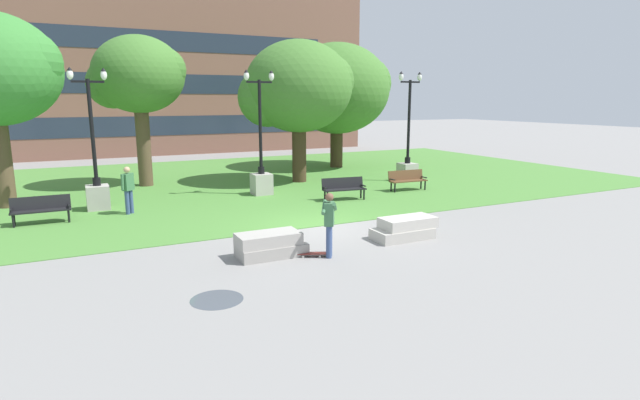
{
  "coord_description": "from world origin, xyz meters",
  "views": [
    {
      "loc": [
        -6.92,
        -14.12,
        4.06
      ],
      "look_at": [
        -0.6,
        -1.4,
        1.2
      ],
      "focal_mm": 28.0,
      "sensor_mm": 36.0,
      "label": 1
    }
  ],
  "objects_px": {
    "skateboard": "(311,253)",
    "park_bench_near_left": "(407,179)",
    "concrete_block_left": "(405,229)",
    "park_bench_near_right": "(344,187)",
    "person_skateboarder": "(329,221)",
    "lamp_post_right": "(261,170)",
    "concrete_block_center": "(270,245)",
    "lamp_post_center": "(97,182)",
    "person_bystander_near_lawn": "(128,187)",
    "lamp_post_left": "(408,160)",
    "park_bench_far_left": "(41,208)"
  },
  "relations": [
    {
      "from": "skateboard",
      "to": "park_bench_near_left",
      "type": "bearing_deg",
      "value": 40.31
    },
    {
      "from": "concrete_block_left",
      "to": "park_bench_near_right",
      "type": "height_order",
      "value": "park_bench_near_right"
    },
    {
      "from": "person_skateboarder",
      "to": "skateboard",
      "type": "height_order",
      "value": "person_skateboarder"
    },
    {
      "from": "park_bench_near_left",
      "to": "lamp_post_right",
      "type": "xyz_separation_m",
      "value": [
        -6.26,
        2.02,
        0.54
      ]
    },
    {
      "from": "skateboard",
      "to": "lamp_post_right",
      "type": "relative_size",
      "value": 0.19
    },
    {
      "from": "concrete_block_left",
      "to": "person_skateboarder",
      "type": "bearing_deg",
      "value": -168.87
    },
    {
      "from": "skateboard",
      "to": "park_bench_near_left",
      "type": "height_order",
      "value": "park_bench_near_left"
    },
    {
      "from": "person_skateboarder",
      "to": "lamp_post_right",
      "type": "distance_m",
      "value": 9.22
    },
    {
      "from": "concrete_block_center",
      "to": "lamp_post_center",
      "type": "xyz_separation_m",
      "value": [
        -3.74,
        8.23,
        0.76
      ]
    },
    {
      "from": "concrete_block_center",
      "to": "person_skateboarder",
      "type": "relative_size",
      "value": 1.06
    },
    {
      "from": "person_skateboarder",
      "to": "person_bystander_near_lawn",
      "type": "bearing_deg",
      "value": 118.54
    },
    {
      "from": "lamp_post_right",
      "to": "lamp_post_left",
      "type": "relative_size",
      "value": 0.98
    },
    {
      "from": "lamp_post_right",
      "to": "park_bench_near_left",
      "type": "bearing_deg",
      "value": -17.85
    },
    {
      "from": "person_skateboarder",
      "to": "concrete_block_center",
      "type": "bearing_deg",
      "value": 152.02
    },
    {
      "from": "lamp_post_center",
      "to": "park_bench_near_right",
      "type": "bearing_deg",
      "value": -15.31
    },
    {
      "from": "park_bench_near_right",
      "to": "lamp_post_right",
      "type": "distance_m",
      "value": 3.76
    },
    {
      "from": "park_bench_near_right",
      "to": "lamp_post_left",
      "type": "bearing_deg",
      "value": 28.2
    },
    {
      "from": "person_skateboarder",
      "to": "person_bystander_near_lawn",
      "type": "relative_size",
      "value": 1.0
    },
    {
      "from": "concrete_block_center",
      "to": "lamp_post_right",
      "type": "height_order",
      "value": "lamp_post_right"
    },
    {
      "from": "skateboard",
      "to": "lamp_post_center",
      "type": "relative_size",
      "value": 0.2
    },
    {
      "from": "skateboard",
      "to": "park_bench_near_right",
      "type": "xyz_separation_m",
      "value": [
        4.44,
        6.23,
        0.45
      ]
    },
    {
      "from": "park_bench_near_left",
      "to": "person_bystander_near_lawn",
      "type": "bearing_deg",
      "value": 177.37
    },
    {
      "from": "person_bystander_near_lawn",
      "to": "lamp_post_left",
      "type": "bearing_deg",
      "value": 6.96
    },
    {
      "from": "concrete_block_left",
      "to": "park_bench_far_left",
      "type": "xyz_separation_m",
      "value": [
        -9.75,
        6.86,
        0.23
      ]
    },
    {
      "from": "skateboard",
      "to": "person_bystander_near_lawn",
      "type": "relative_size",
      "value": 0.59
    },
    {
      "from": "skateboard",
      "to": "lamp_post_left",
      "type": "bearing_deg",
      "value": 43.04
    },
    {
      "from": "person_skateboarder",
      "to": "lamp_post_left",
      "type": "distance_m",
      "value": 13.12
    },
    {
      "from": "skateboard",
      "to": "park_bench_far_left",
      "type": "height_order",
      "value": "park_bench_far_left"
    },
    {
      "from": "skateboard",
      "to": "lamp_post_left",
      "type": "relative_size",
      "value": 0.19
    },
    {
      "from": "park_bench_near_left",
      "to": "park_bench_far_left",
      "type": "height_order",
      "value": "same"
    },
    {
      "from": "person_skateboarder",
      "to": "park_bench_far_left",
      "type": "bearing_deg",
      "value": 133.05
    },
    {
      "from": "person_skateboarder",
      "to": "lamp_post_left",
      "type": "bearing_deg",
      "value": 44.98
    },
    {
      "from": "concrete_block_left",
      "to": "person_bystander_near_lawn",
      "type": "xyz_separation_m",
      "value": [
        -6.97,
        7.08,
        0.68
      ]
    },
    {
      "from": "concrete_block_center",
      "to": "park_bench_near_right",
      "type": "bearing_deg",
      "value": 46.68
    },
    {
      "from": "skateboard",
      "to": "lamp_post_right",
      "type": "height_order",
      "value": "lamp_post_right"
    },
    {
      "from": "park_bench_near_right",
      "to": "lamp_post_left",
      "type": "relative_size",
      "value": 0.34
    },
    {
      "from": "concrete_block_center",
      "to": "skateboard",
      "type": "bearing_deg",
      "value": -27.64
    },
    {
      "from": "concrete_block_left",
      "to": "concrete_block_center",
      "type": "bearing_deg",
      "value": 177.62
    },
    {
      "from": "concrete_block_center",
      "to": "park_bench_far_left",
      "type": "bearing_deg",
      "value": 129.71
    },
    {
      "from": "concrete_block_left",
      "to": "lamp_post_right",
      "type": "height_order",
      "value": "lamp_post_right"
    },
    {
      "from": "person_skateboarder",
      "to": "park_bench_far_left",
      "type": "distance_m",
      "value": 10.16
    },
    {
      "from": "park_bench_near_left",
      "to": "person_bystander_near_lawn",
      "type": "relative_size",
      "value": 1.07
    },
    {
      "from": "person_skateboarder",
      "to": "lamp_post_left",
      "type": "xyz_separation_m",
      "value": [
        9.28,
        9.27,
        0.13
      ]
    },
    {
      "from": "skateboard",
      "to": "person_bystander_near_lawn",
      "type": "bearing_deg",
      "value": 116.79
    },
    {
      "from": "concrete_block_left",
      "to": "lamp_post_left",
      "type": "distance_m",
      "value": 10.88
    },
    {
      "from": "park_bench_near_right",
      "to": "person_bystander_near_lawn",
      "type": "bearing_deg",
      "value": 171.82
    },
    {
      "from": "concrete_block_left",
      "to": "park_bench_far_left",
      "type": "bearing_deg",
      "value": 144.87
    },
    {
      "from": "park_bench_near_left",
      "to": "lamp_post_left",
      "type": "bearing_deg",
      "value": 53.77
    },
    {
      "from": "park_bench_near_right",
      "to": "lamp_post_center",
      "type": "xyz_separation_m",
      "value": [
        -9.14,
        2.5,
        0.53
      ]
    },
    {
      "from": "concrete_block_center",
      "to": "person_bystander_near_lawn",
      "type": "height_order",
      "value": "person_bystander_near_lawn"
    }
  ]
}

